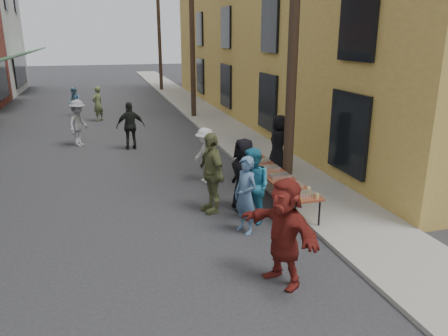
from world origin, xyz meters
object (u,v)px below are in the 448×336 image
catering_tray_sausage (304,194)px  guest_front_c (253,186)px  serving_table (275,175)px  server (279,142)px  utility_pole_near (294,20)px  guest_front_a (243,174)px  utility_pole_far (159,30)px  utility_pole_mid (192,27)px

catering_tray_sausage → guest_front_c: bearing=150.5°
serving_table → server: server is taller
utility_pole_near → serving_table: size_ratio=2.25×
utility_pole_near → guest_front_a: utility_pole_near is taller
catering_tray_sausage → utility_pole_far: bearing=88.9°
serving_table → catering_tray_sausage: bearing=-90.0°
catering_tray_sausage → server: 4.13m
utility_pole_mid → utility_pole_far: (0.00, 12.00, 0.00)m
utility_pole_near → utility_pole_mid: 12.00m
utility_pole_mid → catering_tray_sausage: 14.49m
utility_pole_near → catering_tray_sausage: utility_pole_near is taller
serving_table → guest_front_c: (-0.98, -1.09, 0.16)m
utility_pole_mid → guest_front_a: size_ratio=5.02×
server → serving_table: bearing=140.2°
utility_pole_mid → guest_front_a: (-1.44, -12.61, -3.60)m
serving_table → server: 2.58m
utility_pole_far → catering_tray_sausage: utility_pole_far is taller
server → utility_pole_near: bearing=148.8°
utility_pole_far → serving_table: 24.65m
utility_pole_far → guest_front_a: size_ratio=5.02×
utility_pole_far → catering_tray_sausage: 26.27m
utility_pole_near → utility_pole_mid: bearing=90.0°
guest_front_c → utility_pole_near: bearing=114.3°
utility_pole_far → server: utility_pole_far is taller
utility_pole_near → utility_pole_far: 24.00m
guest_front_a → server: server is taller
utility_pole_near → utility_pole_mid: same height
utility_pole_near → catering_tray_sausage: 4.24m
serving_table → guest_front_a: 0.99m
guest_front_c → server: (2.04, 3.43, 0.08)m
utility_pole_near → catering_tray_sausage: bearing=-104.1°
utility_pole_mid → serving_table: bearing=-92.3°
serving_table → server: bearing=65.5°
guest_front_a → guest_front_c: (-0.04, -0.83, -0.02)m
guest_front_c → server: bearing=129.3°
catering_tray_sausage → guest_front_c: guest_front_c is taller
utility_pole_near → serving_table: (-0.50, -0.35, -3.79)m
catering_tray_sausage → utility_pole_mid: bearing=88.0°
serving_table → guest_front_c: 1.48m
utility_pole_mid → catering_tray_sausage: bearing=-92.0°
utility_pole_near → guest_front_c: (-1.48, -1.44, -3.62)m
server → utility_pole_far: bearing=-13.9°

